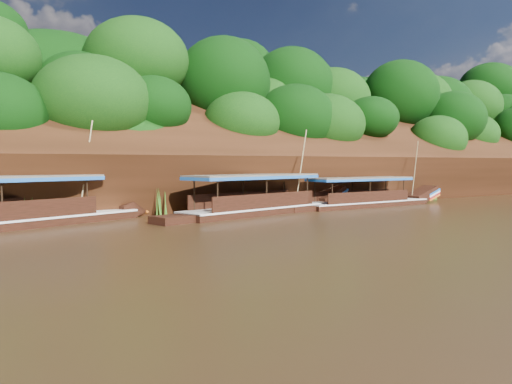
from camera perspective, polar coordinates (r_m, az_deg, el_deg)
ground at (r=26.34m, az=8.84°, el=-3.83°), size 160.00×160.00×0.00m
riverbank at (r=45.84m, az=-10.03°, el=1.55°), size 120.00×30.06×19.40m
boat_0 at (r=38.85m, az=13.31°, el=-0.85°), size 13.67×2.70×5.39m
boat_1 at (r=32.65m, az=1.72°, el=-1.40°), size 14.76×5.57×5.99m
boat_2 at (r=28.18m, az=-24.76°, el=-2.42°), size 16.38×7.93×6.19m
reeds at (r=32.13m, az=-8.09°, el=-0.96°), size 50.02×2.51×2.01m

